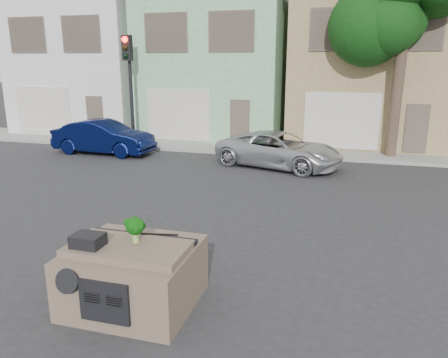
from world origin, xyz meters
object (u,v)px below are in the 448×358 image
at_px(traffic_signal, 130,92).
at_px(broccoli, 135,230).
at_px(navy_sedan, 105,154).
at_px(silver_pickup, 279,167).

distance_m(traffic_signal, broccoli, 14.17).
bearing_deg(broccoli, navy_sedan, 123.24).
bearing_deg(traffic_signal, silver_pickup, -16.01).
bearing_deg(broccoli, traffic_signal, 117.72).
height_order(navy_sedan, broccoli, broccoli).
distance_m(navy_sedan, silver_pickup, 7.76).
bearing_deg(navy_sedan, traffic_signal, -12.65).
relative_size(silver_pickup, broccoli, 11.10).
xyz_separation_m(navy_sedan, broccoli, (7.04, -10.74, 1.34)).
bearing_deg(traffic_signal, navy_sedan, -105.07).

